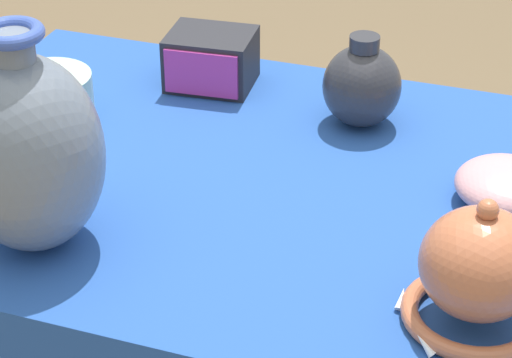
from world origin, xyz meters
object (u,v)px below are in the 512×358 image
Objects in this scene: vase_dome_bell at (478,273)px; mosaic_tile_box at (211,60)px; bowl_shallow_rose at (508,186)px; jar_round_charcoal at (362,85)px; pot_squat_celadon at (49,95)px; vase_tall_bulbous at (28,152)px.

vase_dome_bell reaches higher than mosaic_tile_box.
bowl_shallow_rose is (0.01, 0.28, -0.04)m from vase_dome_bell.
bowl_shallow_rose is at bearing -32.90° from jar_round_charcoal.
vase_dome_bell is 1.21× the size of jar_round_charcoal.
jar_round_charcoal reaches higher than bowl_shallow_rose.
bowl_shallow_rose is at bearing 88.61° from vase_dome_bell.
mosaic_tile_box reaches higher than bowl_shallow_rose.
bowl_shallow_rose is 1.05× the size of pot_squat_celadon.
vase_dome_bell reaches higher than pot_squat_celadon.
mosaic_tile_box is (-0.54, 0.50, -0.02)m from vase_dome_bell.
vase_tall_bulbous is 1.68× the size of vase_dome_bell.
vase_tall_bulbous is 0.54m from mosaic_tile_box.
vase_dome_bell is 0.81m from pot_squat_celadon.
vase_tall_bulbous reaches higher than pot_squat_celadon.
vase_dome_bell is at bearing -91.39° from bowl_shallow_rose.
jar_round_charcoal reaches higher than mosaic_tile_box.
bowl_shallow_rose is (0.59, 0.30, -0.11)m from vase_tall_bulbous.
vase_tall_bulbous reaches higher than jar_round_charcoal.
jar_round_charcoal is at bearing 119.40° from vase_dome_bell.
jar_round_charcoal is 1.06× the size of pot_squat_celadon.
jar_round_charcoal is (0.28, -0.05, 0.02)m from mosaic_tile_box.
vase_tall_bulbous is at bearing -152.77° from bowl_shallow_rose.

